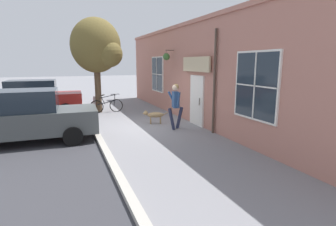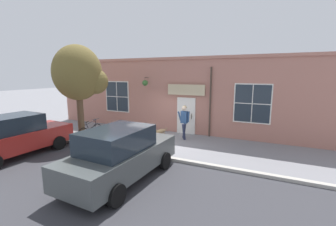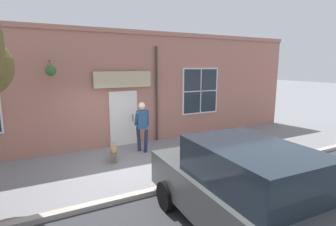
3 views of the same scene
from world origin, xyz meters
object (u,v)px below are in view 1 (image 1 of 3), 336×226
Objects in this scene: parked_car_mid_block at (27,116)px; street_tree_by_curb at (98,47)px; pedestrian_walking at (176,102)px; fire_hydrant at (95,102)px; dog_on_leash at (154,115)px; leaning_bicycle at (107,105)px; parked_car_nearest_curb at (36,97)px.

street_tree_by_curb is at bearing -122.76° from parked_car_mid_block.
pedestrian_walking is 0.37× the size of street_tree_by_curb.
fire_hydrant is at bearing -83.01° from street_tree_by_curb.
pedestrian_walking reaches higher than dog_on_leash.
parked_car_nearest_curb reaches higher than leaning_bicycle.
street_tree_by_curb reaches higher than dog_on_leash.
leaning_bicycle is 5.58m from parked_car_mid_block.
parked_car_nearest_curb is (4.88, -4.33, 0.49)m from dog_on_leash.
parked_car_nearest_curb is at bearing 8.51° from fire_hydrant.
street_tree_by_curb is at bearing 96.99° from fire_hydrant.
dog_on_leash is 1.42× the size of fire_hydrant.
fire_hydrant is at bearing -116.20° from parked_car_mid_block.
parked_car_nearest_curb is 1.00× the size of parked_car_mid_block.
street_tree_by_curb is 1.12× the size of parked_car_nearest_curb.
dog_on_leash is at bearing 112.95° from leaning_bicycle.
pedestrian_walking reaches higher than parked_car_nearest_curb.
pedestrian_walking is 0.41× the size of parked_car_mid_block.
fire_hydrant is (-2.96, -0.44, -0.48)m from parked_car_nearest_curb.
pedestrian_walking is 2.34× the size of fire_hydrant.
parked_car_mid_block is (2.98, 4.64, -2.52)m from street_tree_by_curb.
parked_car_nearest_curb is at bearing -41.59° from dog_on_leash.
pedestrian_walking is at bearing 111.92° from fire_hydrant.
parked_car_nearest_curb is at bearing -45.86° from pedestrian_walking.
pedestrian_walking is 5.81m from street_tree_by_curb.
pedestrian_walking is 5.12m from leaning_bicycle.
parked_car_nearest_curb reaches higher than fire_hydrant.
fire_hydrant is (2.40, -5.97, -0.70)m from pedestrian_walking.
leaning_bicycle is 0.40× the size of parked_car_mid_block.
parked_car_nearest_curb is (3.10, -0.70, -2.52)m from street_tree_by_curb.
street_tree_by_curb reaches higher than fire_hydrant.
pedestrian_walking is 1.65× the size of dog_on_leash.
street_tree_by_curb reaches higher than pedestrian_walking.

